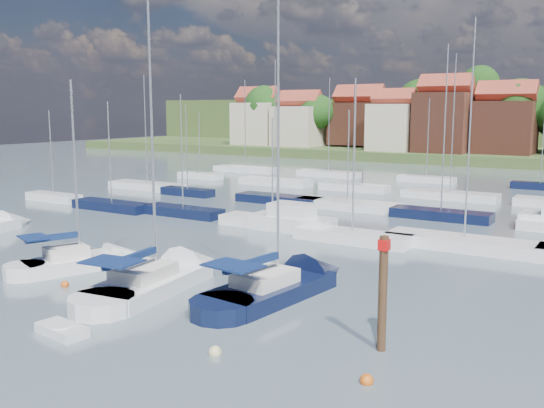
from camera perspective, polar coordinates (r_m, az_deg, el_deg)
The scene contains 11 objects.
ground at distance 65.09m, azimuth 14.81°, elevation 0.07°, with size 260.00×260.00×0.00m, color #4F626B.
sailboat_left at distance 39.21m, azimuth -17.05°, elevation -5.28°, with size 5.47×9.25×12.37m.
sailboat_centre at distance 34.81m, azimuth -9.83°, elevation -6.83°, with size 4.66×12.56×16.63m.
sailboat_navy at distance 32.94m, azimuth 1.59°, elevation -7.61°, with size 4.55×12.23×16.52m.
tender at distance 28.48m, azimuth -19.17°, elevation -11.13°, with size 2.64×1.47×0.54m.
timber_piling at distance 25.27m, azimuth 10.32°, elevation -10.28°, with size 0.40×0.40×7.02m.
buoy_c at distance 35.74m, azimuth -18.89°, elevation -7.36°, with size 0.45×0.45×0.45m, color #D85914.
buoy_d at distance 25.11m, azimuth -5.37°, elevation -13.94°, with size 0.53×0.53×0.53m, color beige.
buoy_e at distance 33.02m, azimuth 4.04°, elevation -8.23°, with size 0.49×0.49×0.49m, color #D85914.
buoy_f at distance 22.94m, azimuth 8.90°, elevation -16.33°, with size 0.51×0.51×0.51m, color #D85914.
marina_field at distance 59.89m, azimuth 15.20°, elevation -0.29°, with size 79.62×41.41×15.93m.
Camera 1 is at (18.58, -21.61, 9.77)m, focal length 40.00 mm.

